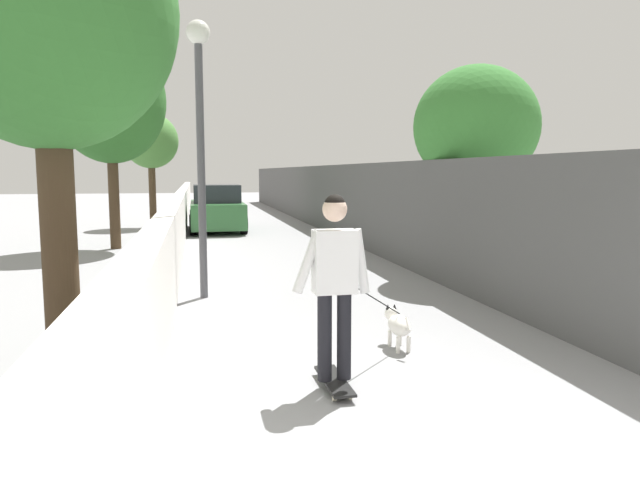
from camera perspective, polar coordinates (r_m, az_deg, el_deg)
ground_plane at (r=16.75m, az=-5.46°, el=-0.04°), size 80.00×80.00×0.00m
wall_left at (r=14.59m, az=-13.87°, el=1.41°), size 48.00×0.30×1.32m
fence_right at (r=15.17m, az=4.36°, el=3.39°), size 48.00×0.30×2.17m
tree_left_near at (r=5.81m, az=-25.24°, el=19.50°), size 2.21×2.21×4.55m
tree_left_mid at (r=15.75m, az=-19.94°, el=12.74°), size 2.73×2.73×5.31m
tree_right_far at (r=11.28m, az=15.06°, el=10.65°), size 2.29×2.29×3.90m
tree_left_distant at (r=21.60m, az=-16.29°, el=9.24°), size 1.91×1.91×4.02m
lamp_post at (r=9.15m, az=-11.73°, el=12.41°), size 0.36×0.36×4.20m
skateboard at (r=5.41m, az=1.41°, el=-13.69°), size 0.80×0.21×0.08m
person_skateboarder at (r=5.15m, az=1.44°, el=-3.23°), size 0.22×0.71×1.67m
dog at (r=6.55m, az=7.66°, el=-8.20°), size 1.34×1.10×1.06m
car_near at (r=19.74m, az=-10.10°, el=2.99°), size 3.98×1.80×1.54m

